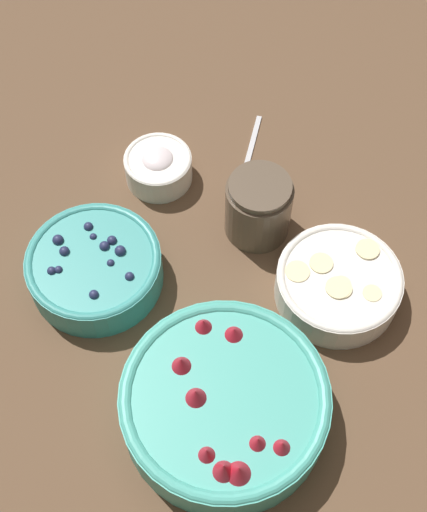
{
  "coord_description": "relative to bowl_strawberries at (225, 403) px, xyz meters",
  "views": [
    {
      "loc": [
        0.38,
        -0.27,
        0.86
      ],
      "look_at": [
        -0.07,
        -0.04,
        0.05
      ],
      "focal_mm": 50.0,
      "sensor_mm": 36.0,
      "label": 1
    }
  ],
  "objects": [
    {
      "name": "ground_plane",
      "position": [
        -0.12,
        0.12,
        -0.04
      ],
      "size": [
        4.0,
        4.0,
        0.0
      ],
      "primitive_type": "plane",
      "color": "brown"
    },
    {
      "name": "bowl_strawberries",
      "position": [
        0.0,
        0.0,
        0.0
      ],
      "size": [
        0.25,
        0.25,
        0.09
      ],
      "color": "#47AD9E",
      "rests_on": "ground_plane"
    },
    {
      "name": "bowl_blueberries",
      "position": [
        -0.25,
        -0.07,
        -0.01
      ],
      "size": [
        0.18,
        0.18,
        0.06
      ],
      "color": "teal",
      "rests_on": "ground_plane"
    },
    {
      "name": "bowl_bananas",
      "position": [
        -0.08,
        0.21,
        -0.01
      ],
      "size": [
        0.17,
        0.17,
        0.05
      ],
      "color": "white",
      "rests_on": "ground_plane"
    },
    {
      "name": "bowl_cream",
      "position": [
        -0.37,
        0.09,
        -0.01
      ],
      "size": [
        0.1,
        0.1,
        0.05
      ],
      "color": "white",
      "rests_on": "ground_plane"
    },
    {
      "name": "jar_chocolate",
      "position": [
        -0.23,
        0.17,
        0.01
      ],
      "size": [
        0.09,
        0.09,
        0.1
      ],
      "color": "brown",
      "rests_on": "ground_plane"
    },
    {
      "name": "spoon",
      "position": [
        -0.34,
        0.22,
        -0.04
      ],
      "size": [
        0.11,
        0.1,
        0.01
      ],
      "color": "silver",
      "rests_on": "ground_plane"
    }
  ]
}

